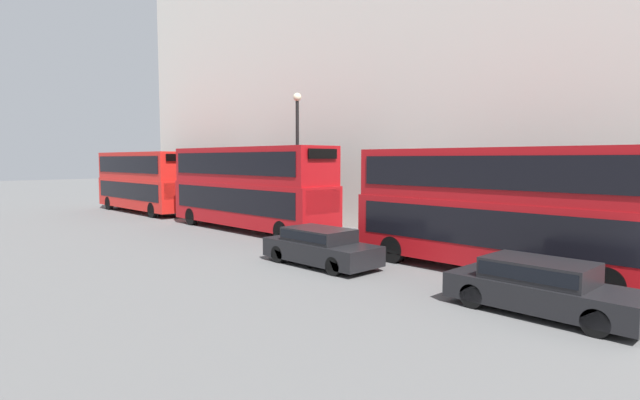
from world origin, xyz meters
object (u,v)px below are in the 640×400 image
object	(u,v)px
bus_third_in_queue	(144,179)
car_dark_sedan	(541,285)
bus_second_in_queue	(249,185)
car_hatchback	(320,246)
bus_leading	(501,205)

from	to	relation	value
bus_third_in_queue	car_dark_sedan	world-z (taller)	bus_third_in_queue
bus_third_in_queue	bus_second_in_queue	bearing A→B (deg)	-90.00
car_dark_sedan	car_hatchback	xyz separation A→B (m)	(-0.00, 7.93, -0.00)
bus_second_in_queue	bus_third_in_queue	bearing A→B (deg)	90.00
bus_second_in_queue	bus_third_in_queue	world-z (taller)	bus_second_in_queue
bus_leading	car_dark_sedan	bearing A→B (deg)	-140.91
bus_leading	car_hatchback	xyz separation A→B (m)	(-3.40, 5.17, -1.62)
car_dark_sedan	car_hatchback	size ratio (longest dim) A/B	1.01
bus_leading	bus_second_in_queue	size ratio (longest dim) A/B	0.91
bus_third_in_queue	bus_leading	bearing A→B (deg)	-90.00
bus_leading	car_dark_sedan	size ratio (longest dim) A/B	2.26
bus_third_in_queue	car_hatchback	bearing A→B (deg)	-98.83
bus_leading	car_dark_sedan	distance (m)	4.67
bus_third_in_queue	car_hatchback	world-z (taller)	bus_third_in_queue
bus_leading	bus_third_in_queue	size ratio (longest dim) A/B	0.99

